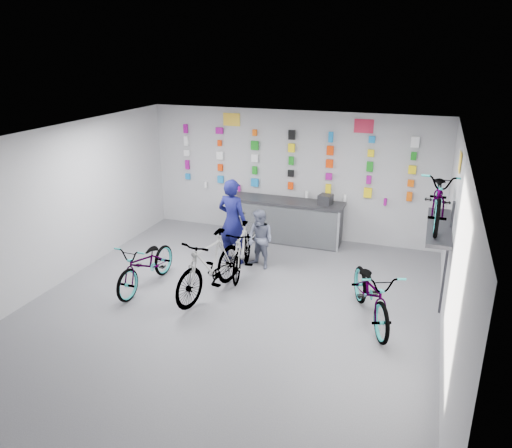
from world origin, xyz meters
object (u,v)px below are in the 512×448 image
at_px(bike_center, 210,265).
at_px(bike_service, 242,250).
at_px(customer, 260,239).
at_px(bike_left, 146,264).
at_px(bike_right, 372,292).
at_px(counter, 285,221).
at_px(clerk, 232,221).

xyz_separation_m(bike_center, bike_service, (0.23, 1.04, -0.08)).
height_order(bike_center, customer, customer).
bearing_deg(bike_left, bike_center, 7.45).
bearing_deg(bike_right, bike_center, 158.20).
distance_m(bike_center, bike_right, 2.91).
relative_size(counter, bike_right, 1.37).
bearing_deg(bike_service, counter, 71.98).
xyz_separation_m(bike_service, clerk, (-0.40, 0.49, 0.40)).
xyz_separation_m(bike_right, clerk, (-3.08, 1.49, 0.39)).
bearing_deg(customer, bike_service, -97.70).
distance_m(bike_center, customer, 1.54).
bearing_deg(bike_service, customer, 50.84).
relative_size(bike_left, customer, 1.47).
height_order(bike_right, customer, customer).
relative_size(bike_left, bike_right, 0.92).
xyz_separation_m(bike_center, bike_right, (2.91, 0.05, -0.08)).
xyz_separation_m(bike_left, customer, (1.73, 1.58, 0.14)).
bearing_deg(bike_center, bike_left, -163.06).
bearing_deg(customer, bike_left, -115.66).
height_order(counter, bike_left, counter).
distance_m(bike_left, bike_center, 1.27).
bearing_deg(bike_service, clerk, 119.52).
bearing_deg(customer, clerk, -164.60).
relative_size(bike_left, clerk, 1.00).
bearing_deg(bike_right, bike_service, 136.84).
relative_size(counter, bike_service, 1.59).
height_order(bike_left, bike_center, bike_center).
relative_size(bike_left, bike_service, 1.07).
bearing_deg(clerk, bike_left, 67.44).
distance_m(counter, bike_right, 3.85).
xyz_separation_m(bike_right, bike_service, (-2.68, 0.99, -0.01)).
height_order(bike_service, customer, customer).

